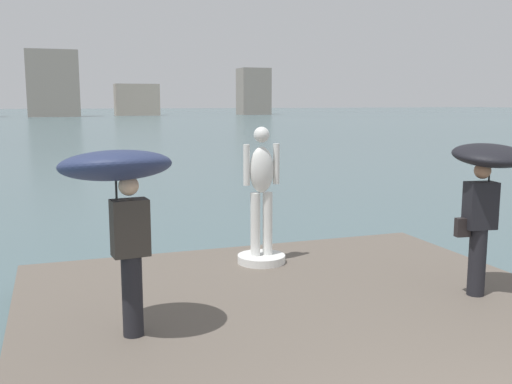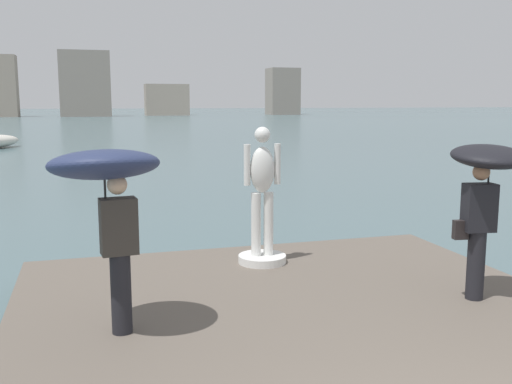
{
  "view_description": "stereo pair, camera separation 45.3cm",
  "coord_description": "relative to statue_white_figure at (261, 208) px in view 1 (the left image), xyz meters",
  "views": [
    {
      "loc": [
        -2.83,
        -2.25,
        2.89
      ],
      "look_at": [
        0.0,
        5.81,
        1.55
      ],
      "focal_mm": 40.8,
      "sensor_mm": 36.0,
      "label": 1
    },
    {
      "loc": [
        -2.4,
        -2.39,
        2.89
      ],
      "look_at": [
        0.0,
        5.81,
        1.55
      ],
      "focal_mm": 40.8,
      "sensor_mm": 36.0,
      "label": 2
    }
  ],
  "objects": [
    {
      "name": "ground_plane",
      "position": [
        -0.16,
        33.99,
        -1.27
      ],
      "size": [
        400.0,
        400.0,
        0.0
      ],
      "primitive_type": "plane",
      "color": "#4C666B"
    },
    {
      "name": "distant_skyline",
      "position": [
        3.1,
        111.19,
        3.72
      ],
      "size": [
        83.28,
        10.04,
        12.3
      ],
      "color": "gray",
      "rests_on": "ground"
    },
    {
      "name": "statue_white_figure",
      "position": [
        0.0,
        0.0,
        0.0
      ],
      "size": [
        0.74,
        0.74,
        2.11
      ],
      "color": "white",
      "rests_on": "pier"
    },
    {
      "name": "onlooker_right",
      "position": [
        2.18,
        -2.35,
        0.65
      ],
      "size": [
        1.08,
        1.1,
        1.99
      ],
      "color": "black",
      "rests_on": "pier"
    },
    {
      "name": "onlooker_left",
      "position": [
        -2.36,
        -2.2,
        0.78
      ],
      "size": [
        1.27,
        1.3,
        2.07
      ],
      "color": "black",
      "rests_on": "pier"
    }
  ]
}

